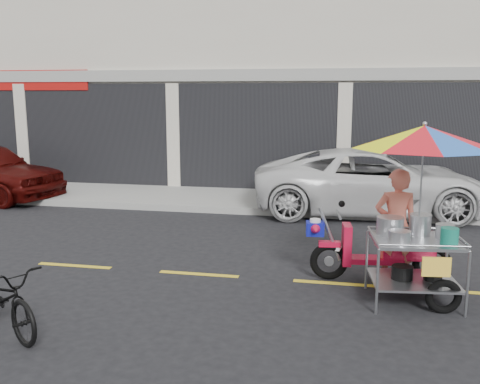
# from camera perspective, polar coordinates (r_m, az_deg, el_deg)

# --- Properties ---
(ground) EXTENTS (90.00, 90.00, 0.00)m
(ground) POSITION_cam_1_polar(r_m,az_deg,el_deg) (7.75, 10.20, -9.59)
(ground) COLOR black
(sidewalk) EXTENTS (45.00, 3.00, 0.15)m
(sidewalk) POSITION_cam_1_polar(r_m,az_deg,el_deg) (13.04, 10.76, -1.05)
(sidewalk) COLOR gray
(sidewalk) RESTS_ON ground
(shophouse_block) EXTENTS (36.00, 8.11, 10.40)m
(shophouse_block) POSITION_cam_1_polar(r_m,az_deg,el_deg) (18.15, 20.69, 14.87)
(shophouse_block) COLOR beige
(shophouse_block) RESTS_ON ground
(centerline) EXTENTS (42.00, 0.10, 0.01)m
(centerline) POSITION_cam_1_polar(r_m,az_deg,el_deg) (7.75, 10.20, -9.57)
(centerline) COLOR gold
(centerline) RESTS_ON ground
(white_pickup) EXTENTS (5.34, 2.75, 1.44)m
(white_pickup) POSITION_cam_1_polar(r_m,az_deg,el_deg) (12.15, 13.99, 1.09)
(white_pickup) COLOR silver
(white_pickup) RESTS_ON ground
(near_bicycle) EXTENTS (1.59, 1.26, 0.81)m
(near_bicycle) POSITION_cam_1_polar(r_m,az_deg,el_deg) (6.59, -23.98, -10.26)
(near_bicycle) COLOR black
(near_bicycle) RESTS_ON ground
(food_vendor_rig) EXTENTS (2.44, 1.95, 2.31)m
(food_vendor_rig) POSITION_cam_1_polar(r_m,az_deg,el_deg) (7.27, 17.71, 0.58)
(food_vendor_rig) COLOR black
(food_vendor_rig) RESTS_ON ground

